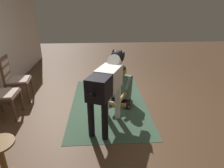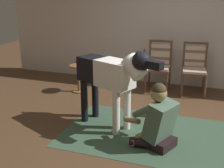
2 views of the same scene
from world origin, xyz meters
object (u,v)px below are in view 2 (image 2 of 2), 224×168
dining_chair_left_of_pair (159,63)px  large_dog (111,76)px  dining_chair_right_of_pair (194,66)px  person_sitting_on_floor (157,121)px  round_side_table (79,76)px  hot_dog_on_plate (143,138)px

dining_chair_left_of_pair → large_dog: (-0.31, -1.97, 0.25)m
dining_chair_right_of_pair → person_sitting_on_floor: dining_chair_right_of_pair is taller
dining_chair_right_of_pair → person_sitting_on_floor: 2.30m
dining_chair_left_of_pair → person_sitting_on_floor: bearing=-79.7°
large_dog → round_side_table: bearing=131.2°
dining_chair_right_of_pair → large_dog: (-0.99, -1.97, 0.25)m
dining_chair_left_of_pair → large_dog: size_ratio=0.67×
dining_chair_left_of_pair → dining_chair_right_of_pair: same height
dining_chair_right_of_pair → hot_dog_on_plate: size_ratio=3.94×
large_dog → round_side_table: 1.79m
dining_chair_right_of_pair → large_dog: large_dog is taller
person_sitting_on_floor → round_side_table: size_ratio=1.57×
dining_chair_right_of_pair → hot_dog_on_plate: 2.30m
large_dog → dining_chair_right_of_pair: bearing=63.3°
dining_chair_right_of_pair → person_sitting_on_floor: size_ratio=1.16×
dining_chair_right_of_pair → dining_chair_left_of_pair: bearing=180.0°
dining_chair_right_of_pair → person_sitting_on_floor: (-0.27, -2.28, -0.19)m
person_sitting_on_floor → round_side_table: 2.45m
person_sitting_on_floor → hot_dog_on_plate: (-0.20, 0.08, -0.32)m
dining_chair_right_of_pair → hot_dog_on_plate: dining_chair_right_of_pair is taller
dining_chair_right_of_pair → round_side_table: 2.24m
person_sitting_on_floor → large_dog: bearing=157.1°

